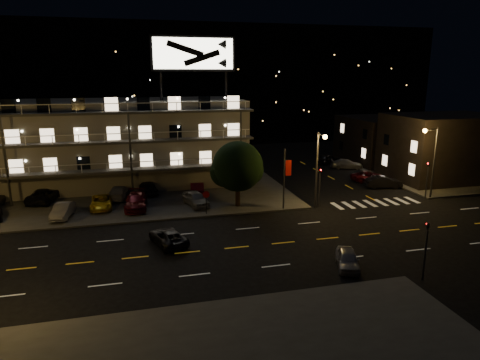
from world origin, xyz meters
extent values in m
plane|color=black|center=(0.00, 0.00, 0.00)|extent=(140.00, 140.00, 0.00)
cube|color=#383836|center=(-14.00, 20.00, 0.07)|extent=(44.00, 24.00, 0.15)
cube|color=#383836|center=(30.00, 20.00, 0.07)|extent=(16.00, 24.00, 0.15)
cube|color=gray|center=(-10.00, 24.00, 5.00)|extent=(28.00, 12.00, 10.00)
cube|color=gray|center=(-10.00, 24.00, 10.25)|extent=(28.00, 12.00, 0.50)
cube|color=#383836|center=(-10.00, 17.10, 3.15)|extent=(28.00, 1.80, 0.25)
cube|color=#383836|center=(-10.00, 17.10, 6.35)|extent=(28.00, 1.80, 0.25)
cube|color=#383836|center=(-10.00, 17.10, 9.55)|extent=(28.00, 1.80, 0.25)
cylinder|color=black|center=(-6.00, 22.00, 12.25)|extent=(0.36, 0.36, 3.50)
cylinder|color=black|center=(2.00, 22.00, 12.25)|extent=(0.36, 0.36, 3.50)
cube|color=black|center=(-2.00, 22.00, 16.00)|extent=(10.20, 0.50, 4.20)
cube|color=#EBE8C8|center=(-2.00, 21.70, 16.00)|extent=(9.60, 0.06, 3.60)
cube|color=black|center=(30.00, 16.00, 4.25)|extent=(14.00, 10.00, 8.50)
cube|color=black|center=(30.00, 28.00, 3.50)|extent=(14.00, 12.00, 7.00)
cube|color=black|center=(0.00, 70.00, 12.00)|extent=(120.00, 20.00, 24.00)
cylinder|color=#2D2D30|center=(8.50, 8.30, 4.00)|extent=(0.20, 0.20, 8.00)
cylinder|color=#2D2D30|center=(8.50, 7.50, 7.80)|extent=(0.12, 1.80, 0.12)
sphere|color=gold|center=(8.50, 6.70, 7.70)|extent=(0.44, 0.44, 0.44)
cylinder|color=#2D2D30|center=(22.50, 8.30, 4.00)|extent=(0.20, 0.20, 8.00)
cylinder|color=#2D2D30|center=(21.70, 8.30, 7.80)|extent=(1.80, 0.12, 0.12)
sphere|color=gold|center=(20.90, 8.30, 7.70)|extent=(0.44, 0.44, 0.44)
cylinder|color=#2D2D30|center=(9.00, 8.50, 1.80)|extent=(0.14, 0.14, 3.60)
imported|color=black|center=(9.00, 8.50, 4.10)|extent=(0.20, 0.16, 1.00)
sphere|color=#FF0C0C|center=(9.00, 8.38, 4.00)|extent=(0.14, 0.14, 0.14)
cylinder|color=#2D2D30|center=(9.00, -8.50, 1.80)|extent=(0.14, 0.14, 3.60)
imported|color=black|center=(9.00, -8.50, 4.10)|extent=(0.20, 0.16, 1.00)
sphere|color=#FF0C0C|center=(9.00, -8.38, 4.00)|extent=(0.14, 0.14, 0.14)
cylinder|color=#2D2D30|center=(22.00, 8.50, 1.80)|extent=(0.14, 0.14, 3.60)
imported|color=black|center=(22.00, 8.50, 4.10)|extent=(0.16, 0.20, 1.00)
sphere|color=#FF0C0C|center=(21.88, 8.50, 4.00)|extent=(0.14, 0.14, 0.14)
cylinder|color=#2D2D30|center=(5.00, 8.40, 3.20)|extent=(0.16, 0.16, 6.40)
cube|color=#B7110D|center=(5.45, 8.40, 4.40)|extent=(0.60, 0.04, 1.60)
cylinder|color=#2D2D30|center=(-3.00, 8.60, 1.10)|extent=(0.08, 0.08, 2.20)
cylinder|color=#B7110D|center=(-3.00, 8.55, 2.15)|extent=(0.91, 0.04, 0.91)
cylinder|color=black|center=(0.66, 10.46, 1.36)|extent=(0.50, 0.50, 2.42)
sphere|color=black|center=(0.66, 10.46, 4.38)|extent=(5.24, 5.24, 5.24)
sphere|color=black|center=(-0.55, 10.86, 3.78)|extent=(3.23, 3.23, 3.23)
sphere|color=black|center=(1.77, 10.05, 3.98)|extent=(3.02, 3.02, 3.02)
imported|color=gray|center=(-16.66, 10.98, 0.83)|extent=(1.99, 4.29, 1.36)
imported|color=gold|center=(-13.19, 13.04, 0.78)|extent=(2.15, 4.59, 1.27)
imported|color=#520B12|center=(-9.71, 12.14, 0.92)|extent=(2.50, 5.42, 1.53)
imported|color=gray|center=(-3.60, 11.64, 0.89)|extent=(2.79, 4.66, 1.49)
imported|color=black|center=(-19.38, 17.05, 0.87)|extent=(3.39, 5.57, 1.45)
imported|color=gray|center=(-11.49, 16.37, 0.85)|extent=(2.74, 5.10, 1.41)
imported|color=black|center=(-8.36, 17.50, 0.90)|extent=(2.58, 4.68, 1.51)
imported|color=#520B12|center=(-2.83, 15.82, 0.86)|extent=(2.03, 4.45, 1.42)
imported|color=black|center=(19.89, 13.67, 0.73)|extent=(4.64, 2.33, 1.46)
imported|color=#520B12|center=(19.91, 17.11, 0.63)|extent=(4.57, 2.12, 1.27)
imported|color=gray|center=(20.80, 24.83, 0.68)|extent=(5.04, 3.26, 1.36)
imported|color=black|center=(19.78, 28.92, 0.72)|extent=(4.55, 3.29, 1.44)
imported|color=gray|center=(4.95, -5.45, 0.63)|extent=(2.72, 4.00, 1.26)
imported|color=black|center=(-7.31, 2.08, 0.64)|extent=(3.33, 5.00, 1.27)
camera|label=1|loc=(-9.59, -31.34, 13.72)|focal=32.00mm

